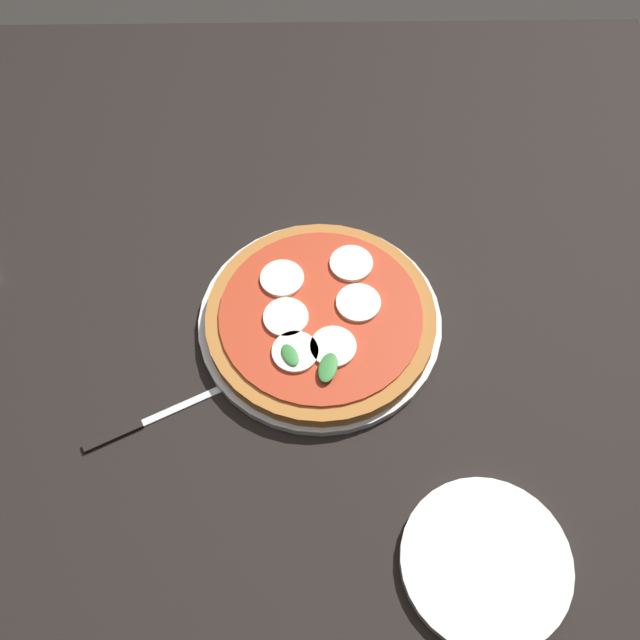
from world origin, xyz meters
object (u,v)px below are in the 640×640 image
(serving_tray, at_px, (320,322))
(pizza, at_px, (321,317))
(plate_white, at_px, (486,562))
(knife, at_px, (139,425))
(dining_table, at_px, (273,328))

(serving_tray, relative_size, pizza, 1.07)
(serving_tray, distance_m, plate_white, 0.35)
(serving_tray, xyz_separation_m, plate_white, (-0.17, 0.31, 0.00))
(pizza, xyz_separation_m, knife, (0.22, 0.13, -0.02))
(dining_table, relative_size, plate_white, 6.84)
(dining_table, distance_m, serving_tray, 0.12)
(dining_table, bearing_deg, knife, 50.84)
(plate_white, bearing_deg, knife, -23.08)
(serving_tray, bearing_deg, dining_table, -35.51)
(pizza, xyz_separation_m, plate_white, (-0.17, 0.30, -0.02))
(dining_table, xyz_separation_m, pizza, (-0.07, 0.05, 0.11))
(dining_table, bearing_deg, pizza, 142.46)
(serving_tray, bearing_deg, plate_white, 119.53)
(plate_white, bearing_deg, serving_tray, -60.47)
(knife, bearing_deg, plate_white, 156.92)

